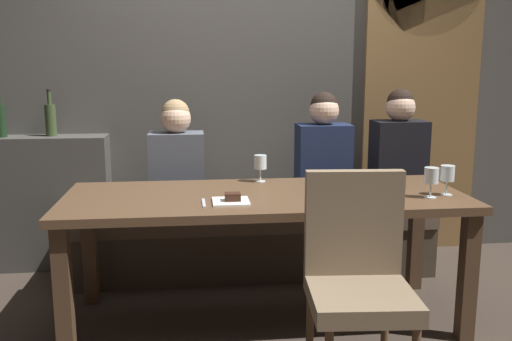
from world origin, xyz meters
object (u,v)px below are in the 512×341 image
Objects in this scene: diner_redhead at (177,161)px; dessert_plate at (232,200)px; chair_near_side at (358,269)px; diner_bearded at (323,155)px; fork_on_table at (204,203)px; diner_far_end at (398,152)px; wine_glass_end_left at (260,163)px; wine_bottle_pale_label at (51,119)px; wine_bottle_dark_red at (0,120)px; dining_table at (265,209)px; espresso_cup at (357,181)px; wine_glass_far_left at (447,175)px; banquette_bench at (252,243)px; wine_glass_far_right at (431,176)px.

dessert_plate is at bearing -70.81° from diner_redhead.
diner_bearded reaches higher than chair_near_side.
diner_far_end is at bearing 32.36° from fork_on_table.
fork_on_table is (-0.35, -0.51, -0.11)m from wine_glass_end_left.
diner_bearded is 1.92m from wine_bottle_pale_label.
dessert_plate is at bearing 1.71° from fork_on_table.
chair_near_side is at bearing -40.74° from wine_bottle_dark_red.
wine_bottle_pale_label is (-0.88, 0.35, 0.26)m from diner_redhead.
wine_bottle_pale_label is (-1.38, 1.05, 0.42)m from dining_table.
dining_table is 0.60m from espresso_cup.
diner_far_end is 0.86m from wine_glass_far_left.
diner_far_end is (0.71, 1.44, 0.29)m from chair_near_side.
espresso_cup reaches higher than banquette_bench.
chair_near_side reaches higher than fork_on_table.
chair_near_side is at bearing -46.23° from wine_bottle_pale_label.
chair_near_side is (0.32, -1.42, 0.33)m from banquette_bench.
diner_far_end is at bearing 1.25° from banquette_bench.
wine_bottle_dark_red is 1.99× the size of wine_glass_far_right.
diner_redhead reaches higher than wine_glass_far_left.
banquette_bench is at bearing -0.27° from diner_redhead.
diner_far_end is (1.03, 0.02, 0.62)m from banquette_bench.
dessert_plate is at bearing 179.45° from wine_glass_far_right.
fork_on_table is (-1.37, -0.90, -0.10)m from diner_far_end.
wine_glass_end_left is (1.72, -0.69, -0.21)m from wine_bottle_dark_red.
wine_glass_far_right is 1.07m from dessert_plate.
diner_redhead is at bearing -15.01° from wine_bottle_dark_red.
wine_glass_far_left is at bearing -23.31° from wine_bottle_dark_red.
dessert_plate is (0.30, -0.88, -0.06)m from diner_redhead.
fork_on_table is (-0.34, -0.18, 0.09)m from dining_table.
diner_redhead is at bearing -179.13° from diner_bearded.
banquette_bench is 2.55× the size of chair_near_side.
dessert_plate is at bearing -102.79° from banquette_bench.
wine_glass_far_left is at bearing -34.50° from espresso_cup.
diner_redhead is at bearing 150.60° from wine_glass_far_left.
diner_redhead is 1.71m from wine_glass_far_left.
diner_far_end reaches higher than wine_bottle_pale_label.
chair_near_side is at bearing -73.84° from wine_glass_end_left.
wine_glass_far_left is (0.49, -0.85, 0.02)m from diner_bearded.
espresso_cup is (0.07, -0.56, -0.07)m from diner_bearded.
wine_glass_far_right is 0.86× the size of dessert_plate.
espresso_cup is at bearing 145.50° from wine_glass_far_left.
fork_on_table is at bearing -49.84° from wine_bottle_pale_label.
wine_glass_end_left is at bearing -158.96° from diner_far_end.
banquette_bench is at bearing -10.79° from wine_bottle_dark_red.
dining_table is 6.75× the size of wine_bottle_dark_red.
wine_bottle_pale_label is 1.92× the size of fork_on_table.
chair_near_side is at bearing -135.89° from wine_glass_far_right.
banquette_bench is at bearing 67.76° from fork_on_table.
dessert_plate is (1.18, -1.23, -0.32)m from wine_bottle_pale_label.
dessert_plate is 1.12× the size of fork_on_table.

